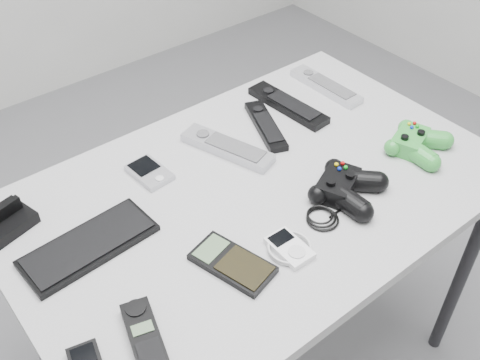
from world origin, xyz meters
TOP-DOWN VIEW (x-y plane):
  - floor at (0.00, 0.00)m, footprint 3.50×3.50m
  - desk at (-0.03, -0.01)m, footprint 1.05×0.68m
  - pda_keyboard at (-0.39, 0.06)m, footprint 0.26×0.12m
  - dock_bracket at (-0.49, 0.21)m, footprint 0.12×0.11m
  - pda at (-0.19, 0.17)m, footprint 0.07×0.11m
  - remote_silver_a at (-0.00, 0.13)m, footprint 0.13×0.23m
  - remote_black_a at (0.12, 0.14)m, footprint 0.11×0.20m
  - remote_black_b at (0.22, 0.17)m, footprint 0.07×0.24m
  - remote_silver_b at (0.36, 0.17)m, footprint 0.06×0.22m
  - cordless_handset at (-0.41, -0.19)m, footprint 0.09×0.16m
  - calculator at (-0.20, -0.15)m, footprint 0.12×0.17m
  - mp3_player at (-0.09, -0.18)m, footprint 0.09×0.09m
  - controller_black at (0.10, -0.14)m, footprint 0.29×0.24m
  - controller_green at (0.34, -0.14)m, footprint 0.17×0.18m

SIDE VIEW (x-z plane):
  - floor at x=0.00m, z-range 0.00..0.00m
  - desk at x=-0.03m, z-range 0.29..1.00m
  - calculator at x=-0.20m, z-range 0.71..0.72m
  - pda_keyboard at x=-0.39m, z-range 0.71..0.72m
  - pda at x=-0.19m, z-range 0.71..0.72m
  - mp3_player at x=-0.09m, z-range 0.71..0.72m
  - remote_black_a at x=0.12m, z-range 0.71..0.72m
  - remote_silver_b at x=0.36m, z-range 0.71..0.73m
  - remote_black_b at x=0.22m, z-range 0.71..0.73m
  - cordless_handset at x=-0.41m, z-range 0.71..0.73m
  - remote_silver_a at x=0.00m, z-range 0.71..0.73m
  - controller_green at x=0.34m, z-range 0.71..0.75m
  - controller_black at x=0.10m, z-range 0.71..0.75m
  - dock_bracket at x=-0.49m, z-range 0.71..0.76m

